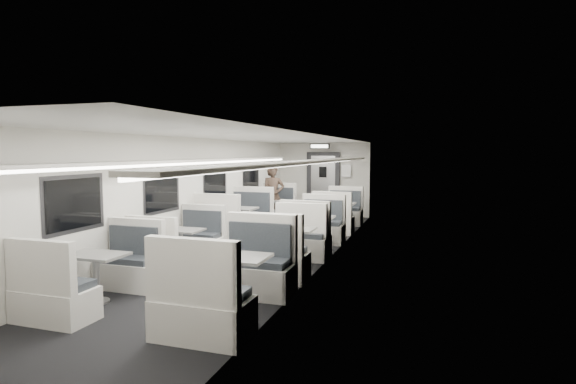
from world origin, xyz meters
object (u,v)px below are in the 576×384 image
Objects in this scene: booth_right_d at (233,284)px; exit_sign at (320,146)px; passenger at (273,196)px; booth_left_b at (236,224)px; booth_left_c at (181,247)px; vestibule_door at (323,185)px; booth_right_b at (314,232)px; booth_right_c at (290,248)px; booth_left_d at (96,278)px; booth_right_a at (339,215)px; booth_left_a at (267,213)px.

booth_right_d is 8.90m from exit_sign.
exit_sign reaches higher than passenger.
passenger reaches higher than booth_left_b.
vestibule_door reaches higher than booth_left_c.
passenger is (-1.83, 2.51, 0.49)m from booth_right_b.
booth_right_c is (2.00, 0.41, 0.03)m from booth_left_c.
booth_right_d reaches higher than booth_left_c.
booth_left_c is 2.88m from booth_right_b.
booth_left_b is 1.14× the size of booth_left_d.
booth_right_b is at bearing 90.00° from booth_right_c.
exit_sign is at bearing 119.09° from booth_right_a.
booth_right_b is at bearing -51.10° from booth_left_a.
booth_left_c is 2.20m from booth_left_d.
vestibule_door is at bearing 90.00° from exit_sign.
booth_right_b is 0.98× the size of booth_right_c.
booth_left_c is (0.00, -2.47, -0.06)m from booth_left_b.
passenger reaches higher than booth_left_a.
booth_left_a is at bearing 128.90° from booth_right_b.
passenger is at bearing -108.22° from vestibule_door.
passenger is at bearing 11.93° from booth_left_a.
booth_right_d is (2.00, -4.49, -0.01)m from booth_left_b.
booth_left_c is at bearing -98.00° from vestibule_door.
booth_left_c is 0.92× the size of vestibule_door.
booth_right_c is 1.01× the size of vestibule_door.
exit_sign is (1.00, 2.07, 1.89)m from booth_left_a.
booth_right_a is (2.00, 4.83, 0.02)m from booth_left_c.
vestibule_door is (0.83, 2.53, 0.18)m from passenger.
passenger is (-1.83, -0.24, 0.50)m from booth_right_a.
booth_left_d is (0.00, -4.67, -0.05)m from booth_left_b.
vestibule_door is 3.39× the size of exit_sign.
booth_left_a is at bearing 90.00° from booth_left_b.
booth_left_d is 3.19× the size of exit_sign.
booth_left_c is at bearing -90.00° from booth_left_a.
booth_left_a is 2.02m from booth_right_a.
vestibule_door is (-1.00, 6.70, 0.66)m from booth_right_c.
vestibule_door is at bearing 68.68° from booth_left_a.
booth_left_b is at bearing -90.00° from booth_left_a.
booth_left_b reaches higher than booth_right_c.
booth_left_c is 0.94× the size of booth_right_a.
booth_left_b is (0.00, -2.08, 0.01)m from booth_left_a.
booth_right_c is at bearing 90.00° from booth_right_d.
booth_right_a is 0.97× the size of booth_right_c.
booth_left_a is 1.06× the size of booth_right_a.
passenger is at bearing 113.68° from booth_right_c.
booth_left_d is 0.89× the size of booth_right_d.
booth_right_d reaches higher than booth_right_c.
booth_left_b is at bearing -130.34° from booth_right_a.
booth_right_a reaches higher than booth_left_d.
passenger is at bearing 126.08° from booth_right_b.
booth_right_c is at bearing 11.57° from booth_left_c.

